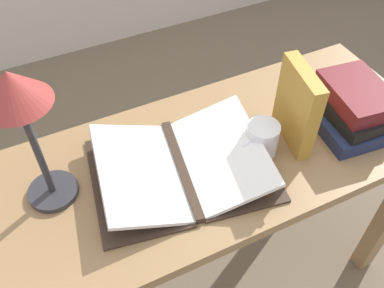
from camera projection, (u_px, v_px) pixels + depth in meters
name	position (u px, v px, depth m)	size (l,w,h in m)	color
ground_plane	(203.00, 278.00, 1.77)	(12.00, 12.00, 0.00)	#70604C
reading_desk	(207.00, 183.00, 1.30)	(1.37, 0.55, 0.78)	#937047
open_book	(181.00, 165.00, 1.15)	(0.53, 0.43, 0.08)	#38281E
book_stack_tall	(352.00, 107.00, 1.25)	(0.24, 0.27, 0.14)	#1E284C
book_standing_upright	(297.00, 107.00, 1.16)	(0.07, 0.18, 0.24)	#BC8933
reading_lamp	(19.00, 106.00, 0.89)	(0.15, 0.15, 0.40)	#2D2D33
coffee_mug	(262.00, 139.00, 1.18)	(0.12, 0.09, 0.10)	white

